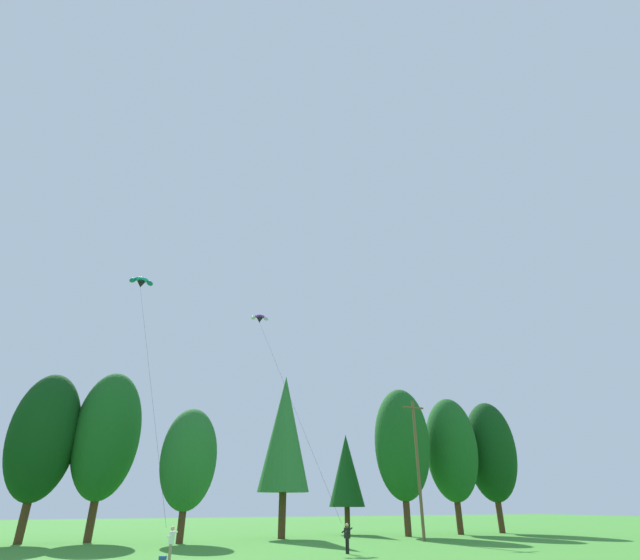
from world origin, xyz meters
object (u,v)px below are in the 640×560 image
Objects in this scene: parafoil_kite_mid_purple at (260,319)px; parafoil_kite_high_teal at (141,282)px; backpack at (162,560)px; utility_pole at (418,464)px; kite_flyer_mid at (347,536)px; kite_flyer_near at (171,541)px.

parafoil_kite_high_teal is at bearing 174.87° from parafoil_kite_mid_purple.
utility_pole is at bearing -125.01° from backpack.
kite_flyer_mid is at bearing -147.40° from utility_pole.
kite_flyer_near is 30.11m from parafoil_kite_mid_purple.
utility_pole is 23.14m from parafoil_kite_mid_purple.
kite_flyer_mid is 28.38m from parafoil_kite_mid_purple.
kite_flyer_near is 1.54m from backpack.
utility_pole is 6.75× the size of kite_flyer_mid.
kite_flyer_near is at bearing -179.92° from kite_flyer_mid.
parafoil_kite_mid_purple is (10.06, 19.14, 20.96)m from kite_flyer_near.
kite_flyer_mid is 0.08× the size of parafoil_kite_mid_purple.
kite_flyer_near reaches higher than backpack.
parafoil_kite_high_teal is at bearing 151.40° from utility_pole.
kite_flyer_near is 1.00× the size of kite_flyer_mid.
parafoil_kite_high_teal reaches higher than kite_flyer_mid.
kite_flyer_near is 0.08× the size of parafoil_kite_mid_purple.
parafoil_kite_high_teal is 1.13× the size of parafoil_kite_mid_purple.
kite_flyer_mid is at bearing -55.71° from parafoil_kite_high_teal.
parafoil_kite_high_teal reaches higher than utility_pole.
utility_pole is 24.15m from backpack.
kite_flyer_mid reaches higher than backpack.
parafoil_kite_high_teal is at bearing 98.79° from kite_flyer_near.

